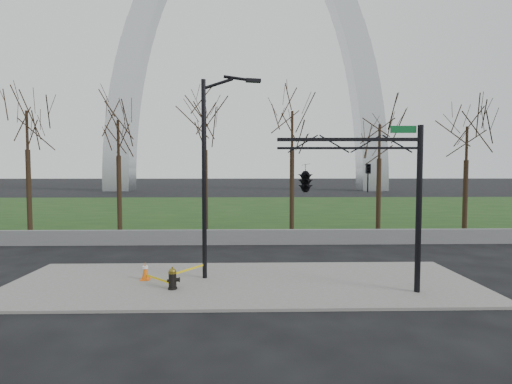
{
  "coord_description": "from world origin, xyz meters",
  "views": [
    {
      "loc": [
        0.18,
        -14.51,
        4.35
      ],
      "look_at": [
        0.55,
        2.0,
        3.49
      ],
      "focal_mm": 26.44,
      "sensor_mm": 36.0,
      "label": 1
    }
  ],
  "objects_px": {
    "fire_hydrant": "(173,279)",
    "traffic_cone": "(145,271)",
    "street_light": "(210,164)",
    "traffic_signal_mast": "(327,178)"
  },
  "relations": [
    {
      "from": "fire_hydrant",
      "to": "traffic_signal_mast",
      "type": "xyz_separation_m",
      "value": [
        5.53,
        -0.39,
        3.67
      ]
    },
    {
      "from": "street_light",
      "to": "traffic_signal_mast",
      "type": "bearing_deg",
      "value": -33.88
    },
    {
      "from": "traffic_cone",
      "to": "street_light",
      "type": "height_order",
      "value": "street_light"
    },
    {
      "from": "traffic_signal_mast",
      "to": "traffic_cone",
      "type": "bearing_deg",
      "value": 168.66
    },
    {
      "from": "fire_hydrant",
      "to": "street_light",
      "type": "bearing_deg",
      "value": 48.33
    },
    {
      "from": "fire_hydrant",
      "to": "traffic_cone",
      "type": "relative_size",
      "value": 1.16
    },
    {
      "from": "fire_hydrant",
      "to": "traffic_cone",
      "type": "distance_m",
      "value": 1.82
    },
    {
      "from": "traffic_cone",
      "to": "traffic_signal_mast",
      "type": "relative_size",
      "value": 0.12
    },
    {
      "from": "traffic_cone",
      "to": "fire_hydrant",
      "type": "bearing_deg",
      "value": -42.92
    },
    {
      "from": "fire_hydrant",
      "to": "street_light",
      "type": "height_order",
      "value": "street_light"
    }
  ]
}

